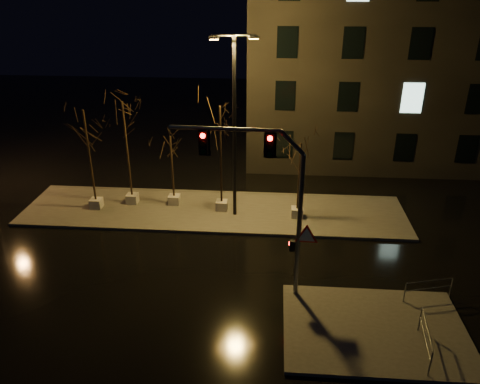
{
  "coord_description": "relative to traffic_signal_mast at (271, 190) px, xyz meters",
  "views": [
    {
      "loc": [
        3.41,
        -18.03,
        12.49
      ],
      "look_at": [
        1.78,
        2.85,
        2.8
      ],
      "focal_mm": 35.0,
      "sensor_mm": 36.0,
      "label": 1
    }
  ],
  "objects": [
    {
      "name": "sidewalk_corner",
      "position": [
        4.18,
        -2.05,
        -4.84
      ],
      "size": [
        7.0,
        5.0,
        0.15
      ],
      "primitive_type": "cube",
      "color": "#45433D",
      "rests_on": "ground"
    },
    {
      "name": "traffic_signal_mast",
      "position": [
        0.0,
        0.0,
        0.0
      ],
      "size": [
        5.94,
        0.41,
        7.25
      ],
      "rotation": [
        0.0,
        0.0,
        -0.04
      ],
      "color": "slate",
      "rests_on": "sidewalk_corner"
    },
    {
      "name": "streetlight_main",
      "position": [
        -2.05,
        7.0,
        0.89
      ],
      "size": [
        2.44,
        0.77,
        9.8
      ],
      "rotation": [
        0.0,
        0.0,
        0.21
      ],
      "color": "black",
      "rests_on": "median"
    },
    {
      "name": "tree_2",
      "position": [
        -5.75,
        8.04,
        -1.5
      ],
      "size": [
        1.8,
        1.8,
        4.3
      ],
      "color": "#B1ADA5",
      "rests_on": "median"
    },
    {
      "name": "tree_1",
      "position": [
        -8.28,
        8.0,
        0.03
      ],
      "size": [
        1.8,
        1.8,
        6.32
      ],
      "color": "#B1ADA5",
      "rests_on": "median"
    },
    {
      "name": "median",
      "position": [
        -3.32,
        7.45,
        -4.84
      ],
      "size": [
        22.0,
        5.0,
        0.15
      ],
      "primitive_type": "cube",
      "color": "#45433D",
      "rests_on": "ground"
    },
    {
      "name": "building",
      "position": [
        10.68,
        19.45,
        2.59
      ],
      "size": [
        25.0,
        12.0,
        15.0
      ],
      "primitive_type": "cube",
      "color": "black",
      "rests_on": "ground"
    },
    {
      "name": "guard_rail_a",
      "position": [
        6.68,
        -0.05,
        -4.16
      ],
      "size": [
        2.07,
        0.58,
        0.92
      ],
      "rotation": [
        0.0,
        0.0,
        0.26
      ],
      "color": "slate",
      "rests_on": "sidewalk_corner"
    },
    {
      "name": "tree_4",
      "position": [
        1.47,
        6.95,
        -1.37
      ],
      "size": [
        1.8,
        1.8,
        4.47
      ],
      "color": "#B1ADA5",
      "rests_on": "median"
    },
    {
      "name": "tree_3",
      "position": [
        -2.85,
        7.51,
        0.01
      ],
      "size": [
        1.8,
        1.8,
        6.29
      ],
      "color": "#B1ADA5",
      "rests_on": "median"
    },
    {
      "name": "ground",
      "position": [
        -3.32,
        1.45,
        -4.91
      ],
      "size": [
        90.0,
        90.0,
        0.0
      ],
      "primitive_type": "plane",
      "color": "black",
      "rests_on": "ground"
    },
    {
      "name": "guard_rail_b",
      "position": [
        5.67,
        -3.19,
        -4.05
      ],
      "size": [
        0.32,
        2.32,
        1.11
      ],
      "rotation": [
        0.0,
        0.0,
        1.46
      ],
      "color": "slate",
      "rests_on": "sidewalk_corner"
    },
    {
      "name": "tree_0",
      "position": [
        -10.2,
        7.21,
        -0.21
      ],
      "size": [
        1.8,
        1.8,
        6.0
      ],
      "color": "#B1ADA5",
      "rests_on": "median"
    }
  ]
}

